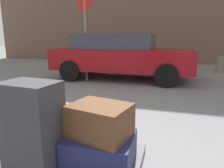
% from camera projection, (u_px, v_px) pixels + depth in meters
% --- Properties ---
extents(luggage_cart, '(1.11, 0.75, 0.34)m').
position_uv_depth(luggage_cart, '(71.00, 166.00, 1.65)').
color(luggage_cart, '#4C4C51').
rests_on(luggage_cart, ground_plane).
extents(suitcase_navy_stacked_top, '(0.50, 0.41, 0.24)m').
position_uv_depth(suitcase_navy_stacked_top, '(100.00, 150.00, 1.53)').
color(suitcase_navy_stacked_top, '#191E47').
rests_on(suitcase_navy_stacked_top, luggage_cart).
extents(suitcase_charcoal_center, '(0.41, 0.31, 0.65)m').
position_uv_depth(suitcase_charcoal_center, '(33.00, 127.00, 1.44)').
color(suitcase_charcoal_center, '#2D2D33').
rests_on(suitcase_charcoal_center, luggage_cart).
extents(duffel_bag_maroon_front_right, '(0.61, 0.32, 0.28)m').
position_uv_depth(duffel_bag_maroon_front_right, '(56.00, 131.00, 1.79)').
color(duffel_bag_maroon_front_right, maroon).
rests_on(duffel_bag_maroon_front_right, luggage_cart).
extents(duffel_bag_brown_topmost_pile, '(0.48, 0.41, 0.24)m').
position_uv_depth(duffel_bag_brown_topmost_pile, '(100.00, 120.00, 1.47)').
color(duffel_bag_brown_topmost_pile, '#51331E').
rests_on(duffel_bag_brown_topmost_pile, suitcase_navy_stacked_top).
extents(parked_car, '(4.31, 1.95, 1.42)m').
position_uv_depth(parked_car, '(121.00, 55.00, 6.53)').
color(parked_car, maroon).
rests_on(parked_car, ground_plane).
extents(bollard_kerb_near, '(0.27, 0.27, 0.61)m').
position_uv_depth(bollard_kerb_near, '(220.00, 64.00, 7.88)').
color(bollard_kerb_near, '#72665B').
rests_on(bollard_kerb_near, ground_plane).
extents(no_parking_sign, '(0.49, 0.12, 2.56)m').
position_uv_depth(no_parking_sign, '(85.00, 28.00, 6.04)').
color(no_parking_sign, slate).
rests_on(no_parking_sign, ground_plane).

